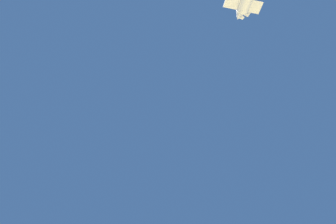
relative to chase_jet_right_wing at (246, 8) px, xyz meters
The scene contains 1 object.
chase_jet_right_wing is the anchor object (origin of this frame).
Camera 1 is at (44.73, 82.18, 3.32)m, focal length 27.32 mm.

